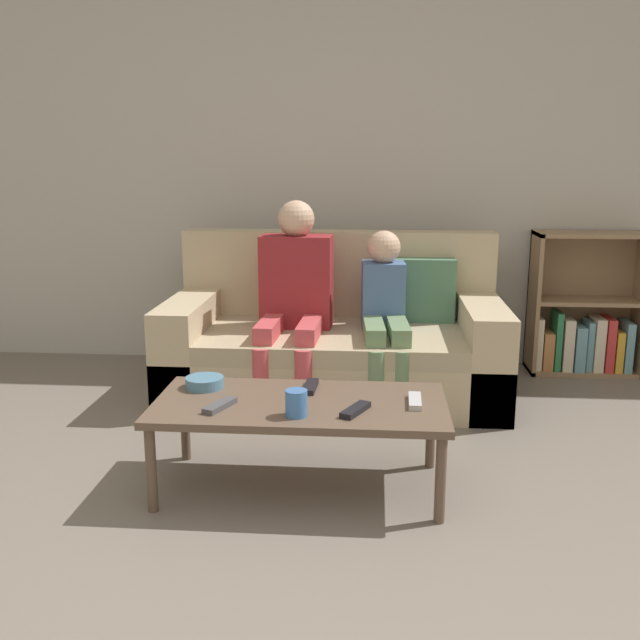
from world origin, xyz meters
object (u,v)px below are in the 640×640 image
(tv_remote_3, at_px, (355,410))
(cup_near, at_px, (296,403))
(bookshelf, at_px, (583,320))
(coffee_table, at_px, (300,409))
(tv_remote_0, at_px, (310,387))
(snack_bowl, at_px, (205,382))
(couch, at_px, (336,344))
(tv_remote_1, at_px, (415,401))
(person_child, at_px, (385,309))
(tv_remote_2, at_px, (220,406))
(person_adult, at_px, (294,289))

(tv_remote_3, bearing_deg, cup_near, -140.98)
(bookshelf, relative_size, coffee_table, 0.75)
(tv_remote_0, distance_m, snack_bowl, 0.44)
(couch, bearing_deg, bookshelf, 19.15)
(coffee_table, bearing_deg, tv_remote_1, 0.86)
(couch, relative_size, person_child, 1.99)
(tv_remote_1, bearing_deg, tv_remote_2, -169.92)
(coffee_table, relative_size, cup_near, 11.45)
(cup_near, bearing_deg, coffee_table, 91.13)
(coffee_table, height_order, tv_remote_0, tv_remote_0)
(cup_near, height_order, tv_remote_3, cup_near)
(person_adult, distance_m, tv_remote_0, 1.01)
(tv_remote_3, height_order, snack_bowl, snack_bowl)
(bookshelf, xyz_separation_m, tv_remote_3, (-1.34, -1.85, 0.05))
(person_child, distance_m, tv_remote_2, 1.35)
(person_child, bearing_deg, tv_remote_2, -121.89)
(tv_remote_3, bearing_deg, person_child, 109.95)
(couch, relative_size, tv_remote_0, 10.59)
(couch, relative_size, tv_remote_2, 10.38)
(tv_remote_2, bearing_deg, cup_near, 11.17)
(person_adult, height_order, tv_remote_0, person_adult)
(coffee_table, relative_size, tv_remote_3, 6.57)
(couch, xyz_separation_m, tv_remote_1, (0.37, -1.21, 0.10))
(coffee_table, height_order, snack_bowl, snack_bowl)
(couch, bearing_deg, tv_remote_2, -105.57)
(coffee_table, height_order, tv_remote_2, tv_remote_2)
(tv_remote_1, bearing_deg, person_adult, 119.76)
(couch, xyz_separation_m, tv_remote_2, (-0.37, -1.32, 0.10))
(snack_bowl, bearing_deg, tv_remote_3, -21.43)
(couch, distance_m, person_child, 0.38)
(cup_near, bearing_deg, tv_remote_2, 168.83)
(person_adult, bearing_deg, coffee_table, -80.08)
(person_child, relative_size, cup_near, 9.14)
(coffee_table, bearing_deg, tv_remote_2, -160.80)
(coffee_table, xyz_separation_m, person_adult, (-0.15, 1.12, 0.27))
(cup_near, xyz_separation_m, tv_remote_3, (0.22, 0.05, -0.04))
(bookshelf, bearing_deg, tv_remote_1, -122.84)
(person_adult, bearing_deg, tv_remote_3, -70.99)
(couch, bearing_deg, snack_bowl, -114.15)
(tv_remote_1, xyz_separation_m, tv_remote_2, (-0.74, -0.11, 0.00))
(person_child, distance_m, snack_bowl, 1.21)
(person_adult, bearing_deg, person_child, -2.83)
(tv_remote_3, bearing_deg, tv_remote_1, 52.90)
(person_child, height_order, tv_remote_1, person_child)
(person_child, relative_size, tv_remote_3, 5.25)
(tv_remote_3, bearing_deg, coffee_table, 178.92)
(bookshelf, relative_size, tv_remote_3, 4.96)
(tv_remote_1, bearing_deg, person_child, 97.51)
(person_child, bearing_deg, coffee_table, -111.07)
(bookshelf, bearing_deg, cup_near, -129.41)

